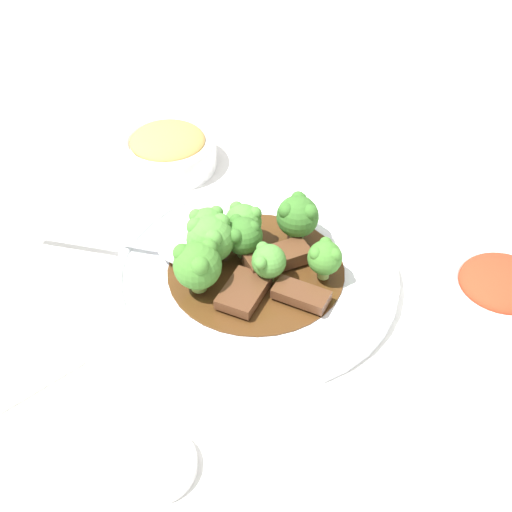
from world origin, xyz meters
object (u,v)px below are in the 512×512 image
at_px(broccoli_floret_1, 210,239).
at_px(main_plate, 256,274).
at_px(broccoli_floret_3, 265,263).
at_px(side_bowl_kimchi, 499,295).
at_px(beef_strip_2, 243,292).
at_px(broccoli_floret_7, 197,265).
at_px(broccoli_floret_4, 208,226).
at_px(side_bowl_appetizer, 168,149).
at_px(broccoli_floret_0, 240,236).
at_px(sauce_dish, 154,464).
at_px(broccoli_floret_2, 325,257).
at_px(broccoli_floret_5, 298,216).
at_px(broccoli_floret_6, 243,222).
at_px(beef_strip_0, 277,258).
at_px(serving_spoon, 172,249).
at_px(beef_strip_1, 301,295).

bearing_deg(broccoli_floret_1, main_plate, -132.05).
height_order(broccoli_floret_3, side_bowl_kimchi, broccoli_floret_3).
relative_size(main_plate, beef_strip_2, 4.41).
height_order(broccoli_floret_1, broccoli_floret_7, broccoli_floret_1).
height_order(broccoli_floret_4, side_bowl_appetizer, broccoli_floret_4).
bearing_deg(broccoli_floret_0, sauce_dish, 129.66).
relative_size(beef_strip_2, broccoli_floret_2, 1.55).
bearing_deg(side_bowl_appetizer, broccoli_floret_4, 163.95).
height_order(broccoli_floret_1, broccoli_floret_2, broccoli_floret_1).
xyz_separation_m(broccoli_floret_5, broccoli_floret_6, (0.03, 0.05, -0.00)).
distance_m(beef_strip_0, broccoli_floret_1, 0.07).
xyz_separation_m(broccoli_floret_0, sauce_dish, (-0.15, 0.18, -0.04)).
xyz_separation_m(main_plate, side_bowl_appetizer, (0.23, -0.03, 0.01)).
distance_m(side_bowl_kimchi, side_bowl_appetizer, 0.42).
xyz_separation_m(side_bowl_kimchi, sauce_dish, (0.04, 0.35, -0.02)).
relative_size(beef_strip_0, serving_spoon, 0.41).
distance_m(broccoli_floret_0, side_bowl_appetizer, 0.21).
relative_size(beef_strip_0, broccoli_floret_0, 1.55).
distance_m(main_plate, beef_strip_2, 0.04).
relative_size(broccoli_floret_5, sauce_dish, 0.74).
distance_m(broccoli_floret_2, side_bowl_kimchi, 0.17).
xyz_separation_m(beef_strip_2, broccoli_floret_2, (-0.02, -0.08, 0.02)).
bearing_deg(side_bowl_appetizer, serving_spoon, 151.67).
distance_m(broccoli_floret_2, side_bowl_appetizer, 0.28).
height_order(main_plate, broccoli_floret_5, broccoli_floret_5).
relative_size(broccoli_floret_5, broccoli_floret_6, 1.12).
distance_m(main_plate, beef_strip_1, 0.06).
bearing_deg(broccoli_floret_4, broccoli_floret_0, -149.88).
xyz_separation_m(broccoli_floret_4, broccoli_floret_5, (-0.04, -0.08, 0.00)).
bearing_deg(main_plate, broccoli_floret_6, -16.22).
bearing_deg(broccoli_floret_7, broccoli_floret_1, -51.05).
distance_m(broccoli_floret_1, broccoli_floret_4, 0.03).
xyz_separation_m(beef_strip_2, broccoli_floret_6, (0.07, -0.04, 0.02)).
bearing_deg(broccoli_floret_5, side_bowl_appetizer, 8.69).
height_order(main_plate, broccoli_floret_6, broccoli_floret_6).
bearing_deg(broccoli_floret_7, broccoli_floret_0, -75.25).
distance_m(beef_strip_0, broccoli_floret_0, 0.04).
distance_m(broccoli_floret_0, sauce_dish, 0.24).
distance_m(broccoli_floret_4, broccoli_floret_7, 0.06).
relative_size(side_bowl_appetizer, sauce_dish, 1.70).
xyz_separation_m(beef_strip_0, broccoli_floret_7, (0.01, 0.08, 0.02)).
relative_size(main_plate, broccoli_floret_3, 6.97).
distance_m(beef_strip_0, broccoli_floret_3, 0.03).
bearing_deg(broccoli_floret_0, beef_strip_1, -170.57).
relative_size(main_plate, side_bowl_kimchi, 2.75).
height_order(beef_strip_2, broccoli_floret_2, broccoli_floret_2).
bearing_deg(sauce_dish, broccoli_floret_5, -59.93).
bearing_deg(broccoli_floret_5, beef_strip_2, 112.97).
height_order(broccoli_floret_2, broccoli_floret_6, broccoli_floret_6).
xyz_separation_m(main_plate, beef_strip_1, (-0.06, -0.01, 0.01)).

